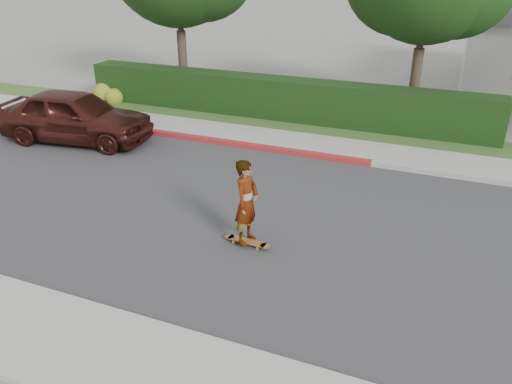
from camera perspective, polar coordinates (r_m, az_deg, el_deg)
ground at (r=11.14m, az=4.20°, el=-3.82°), size 120.00×120.00×0.00m
road at (r=11.14m, az=4.20°, el=-3.79°), size 60.00×8.00×0.01m
curb_near at (r=8.01m, az=-5.42°, el=-16.88°), size 60.00×0.20×0.15m
curb_far at (r=14.70m, az=9.23°, el=3.81°), size 60.00×0.20×0.15m
curb_red_section at (r=16.42m, az=-8.04°, el=6.28°), size 12.00×0.21×0.15m
sidewalk_far at (r=15.53m, az=10.01°, el=4.90°), size 60.00×1.60×0.12m
planting_strip at (r=17.01m, az=11.23°, el=6.62°), size 60.00×1.60×0.10m
hedge at (r=18.11m, az=2.37°, el=10.57°), size 15.00×1.00×1.50m
flowering_shrub at (r=21.18m, az=-16.57°, el=10.63°), size 1.40×1.00×0.90m
skateboard at (r=10.35m, az=-1.04°, el=-5.66°), size 1.04×0.28×0.10m
skateboarder at (r=9.91m, az=-1.08°, el=-1.17°), size 0.48×0.69×1.79m
car_maroon at (r=16.86m, az=-19.97°, el=8.16°), size 5.05×2.55×1.65m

